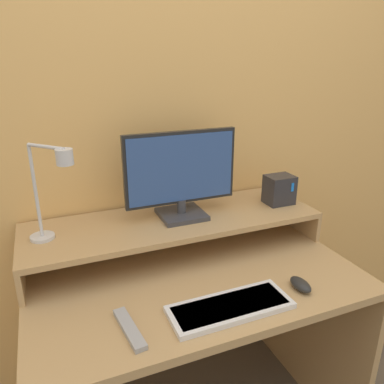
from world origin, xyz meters
name	(u,v)px	position (x,y,z in m)	size (l,w,h in m)	color
wall_back	(155,120)	(0.00, 0.78, 1.25)	(6.00, 0.05, 2.50)	#E5AD60
desk	(192,321)	(0.00, 0.37, 0.53)	(1.17, 0.75, 0.76)	tan
monitor_shelf	(174,223)	(0.00, 0.56, 0.87)	(1.17, 0.37, 0.13)	tan
monitor	(181,175)	(0.03, 0.57, 1.07)	(0.45, 0.17, 0.35)	#38383D
desk_lamp	(52,187)	(-0.44, 0.52, 1.10)	(0.17, 0.18, 0.35)	silver
router_dock	(279,190)	(0.48, 0.55, 0.96)	(0.12, 0.10, 0.13)	#28282D
keyboard	(230,307)	(0.02, 0.12, 0.77)	(0.39, 0.15, 0.02)	silver
mouse	(301,285)	(0.29, 0.13, 0.78)	(0.05, 0.09, 0.03)	black
remote_control	(129,329)	(-0.29, 0.15, 0.77)	(0.06, 0.19, 0.02)	#99999E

